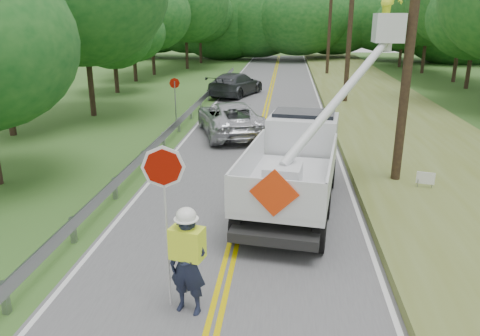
# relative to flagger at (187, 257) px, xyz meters

# --- Properties ---
(road) EXTENTS (7.20, 96.00, 0.03)m
(road) POSITION_rel_flagger_xyz_m (0.55, 12.57, -1.19)
(road) COLOR #535255
(road) RESTS_ON ground
(guardrail) EXTENTS (0.18, 48.00, 0.77)m
(guardrail) POSITION_rel_flagger_xyz_m (-3.47, 13.48, -0.65)
(guardrail) COLOR gray
(guardrail) RESTS_ON ground
(utility_poles) EXTENTS (1.60, 43.30, 10.00)m
(utility_poles) POSITION_rel_flagger_xyz_m (5.55, 15.58, 4.07)
(utility_poles) COLOR black
(utility_poles) RESTS_ON ground
(tall_grass_verge) EXTENTS (7.00, 96.00, 0.30)m
(tall_grass_verge) POSITION_rel_flagger_xyz_m (7.65, 12.57, -1.05)
(tall_grass_verge) COLOR #586023
(tall_grass_verge) RESTS_ON ground
(treeline_left) EXTENTS (10.62, 56.14, 11.08)m
(treeline_left) POSITION_rel_flagger_xyz_m (-9.67, 28.56, 4.68)
(treeline_left) COLOR #332319
(treeline_left) RESTS_ON ground
(treeline_horizon) EXTENTS (57.51, 14.88, 12.14)m
(treeline_horizon) POSITION_rel_flagger_xyz_m (1.87, 54.65, 4.30)
(treeline_horizon) COLOR #144B1A
(treeline_horizon) RESTS_ON ground
(flagger) EXTENTS (1.25, 0.65, 3.34)m
(flagger) POSITION_rel_flagger_xyz_m (0.00, 0.00, 0.00)
(flagger) COLOR #191E33
(flagger) RESTS_ON road
(bucket_truck) EXTENTS (4.87, 7.23, 6.82)m
(bucket_truck) POSITION_rel_flagger_xyz_m (2.38, 6.49, 0.36)
(bucket_truck) COLOR black
(bucket_truck) RESTS_ON road
(suv_silver) EXTENTS (4.31, 6.33, 1.61)m
(suv_silver) POSITION_rel_flagger_xyz_m (-0.90, 14.20, -0.38)
(suv_silver) COLOR #B6B7BD
(suv_silver) RESTS_ON road
(suv_darkgrey) EXTENTS (4.04, 6.10, 1.64)m
(suv_darkgrey) POSITION_rel_flagger_xyz_m (-1.89, 25.62, -0.36)
(suv_darkgrey) COLOR #34373B
(suv_darkgrey) RESTS_ON road
(stop_sign_permanent) EXTENTS (0.51, 0.23, 2.54)m
(stop_sign_permanent) POSITION_rel_flagger_xyz_m (-3.94, 15.64, 0.48)
(stop_sign_permanent) COLOR gray
(stop_sign_permanent) RESTS_ON ground
(yard_sign) EXTENTS (0.55, 0.17, 0.81)m
(yard_sign) POSITION_rel_flagger_xyz_m (6.30, 6.79, -0.61)
(yard_sign) COLOR white
(yard_sign) RESTS_ON ground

